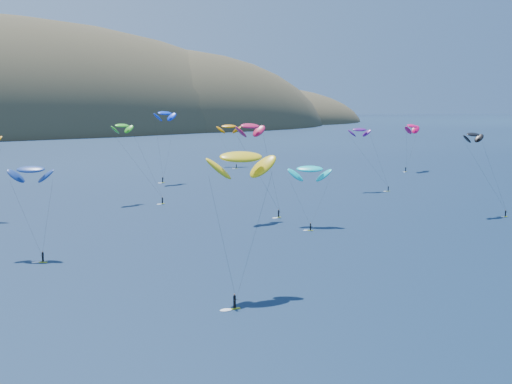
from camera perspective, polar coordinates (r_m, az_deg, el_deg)
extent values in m
ellipsoid|color=#3D3526|center=(642.24, -7.56, 4.36)|extent=(320.00, 220.00, 156.00)
ellipsoid|color=#3D3526|center=(732.36, -0.15, 5.20)|extent=(240.00, 180.00, 84.00)
cube|color=#C0D517|center=(100.48, -1.72, -9.32)|extent=(1.65, 0.58, 0.09)
cylinder|color=black|center=(100.18, -1.73, -8.76)|extent=(0.38, 0.38, 1.73)
sphere|color=#8C6047|center=(99.90, -1.73, -8.21)|extent=(0.29, 0.29, 0.29)
ellipsoid|color=yellow|center=(108.43, -1.21, 2.83)|extent=(11.16, 5.75, 6.05)
cube|color=#C0D517|center=(194.78, -7.50, -0.94)|extent=(1.50, 0.87, 0.08)
cylinder|color=black|center=(194.64, -7.50, -0.67)|extent=(0.34, 0.34, 1.55)
sphere|color=#8C6047|center=(194.51, -7.51, -0.41)|extent=(0.26, 0.26, 0.26)
ellipsoid|color=green|center=(200.55, -10.68, 5.24)|extent=(7.72, 5.38, 3.93)
cube|color=#C0D517|center=(240.45, -7.48, 0.74)|extent=(1.55, 0.84, 0.08)
cylinder|color=black|center=(240.34, -7.48, 0.96)|extent=(0.35, 0.35, 1.59)
sphere|color=#8C6047|center=(240.23, -7.49, 1.18)|extent=(0.27, 0.27, 0.27)
ellipsoid|color=#0633E9|center=(243.19, -7.31, 6.28)|extent=(9.55, 6.39, 4.88)
cube|color=#C0D517|center=(156.30, 4.38, -3.09)|extent=(1.27, 1.09, 0.07)
cylinder|color=black|center=(156.14, 4.38, -2.79)|extent=(0.31, 0.31, 1.40)
sphere|color=#8C6047|center=(155.99, 4.39, -2.50)|extent=(0.23, 0.23, 0.23)
ellipsoid|color=#05D7DA|center=(163.08, 4.32, 1.85)|extent=(10.11, 9.14, 5.23)
cube|color=#C0D517|center=(221.45, 10.53, 0.06)|extent=(1.30, 0.73, 0.07)
cylinder|color=black|center=(221.35, 10.53, 0.26)|extent=(0.29, 0.29, 1.34)
sphere|color=#8C6047|center=(221.25, 10.54, 0.46)|extent=(0.22, 0.22, 0.22)
ellipsoid|color=#56107B|center=(223.91, 8.27, 4.96)|extent=(7.72, 5.30, 3.93)
cube|color=#C0D517|center=(183.55, 19.32, -1.87)|extent=(1.28, 0.44, 0.07)
cylinder|color=black|center=(183.42, 19.33, -1.62)|extent=(0.30, 0.30, 1.35)
sphere|color=#8C6047|center=(183.30, 19.34, -1.38)|extent=(0.23, 0.23, 0.23)
ellipsoid|color=black|center=(186.06, 16.98, 4.42)|extent=(6.82, 3.48, 3.71)
cube|color=#C0D517|center=(277.63, 11.88, 1.60)|extent=(1.48, 0.95, 0.08)
cylinder|color=black|center=(277.54, 11.89, 1.78)|extent=(0.34, 0.34, 1.53)
sphere|color=#8C6047|center=(277.45, 11.89, 1.96)|extent=(0.26, 0.26, 0.26)
ellipsoid|color=#E50657|center=(284.06, 12.37, 5.18)|extent=(11.05, 8.24, 5.59)
cube|color=#C0D517|center=(172.08, 1.82, -2.05)|extent=(1.55, 0.78, 0.08)
cylinder|color=black|center=(171.92, 1.82, -1.74)|extent=(0.35, 0.35, 1.59)
sphere|color=#8C6047|center=(171.77, 1.82, -1.44)|extent=(0.27, 0.27, 0.27)
ellipsoid|color=#D21648|center=(170.66, -0.48, 5.30)|extent=(9.37, 5.98, 4.83)
cube|color=#C0D517|center=(132.45, -16.67, -5.41)|extent=(1.52, 1.15, 0.08)
cylinder|color=black|center=(132.24, -16.69, -5.01)|extent=(0.35, 0.35, 1.62)
sphere|color=#8C6047|center=(132.04, -16.71, -4.61)|extent=(0.27, 0.27, 0.27)
ellipsoid|color=navy|center=(137.98, -17.59, 1.74)|extent=(8.85, 7.36, 4.50)
cube|color=#C0D517|center=(284.22, -1.58, 1.91)|extent=(1.40, 0.94, 0.08)
cylinder|color=black|center=(284.13, -1.58, 2.08)|extent=(0.32, 0.32, 1.46)
sphere|color=#8C6047|center=(284.04, -1.58, 2.25)|extent=(0.24, 0.24, 0.24)
ellipsoid|color=orange|center=(294.52, -2.19, 5.27)|extent=(10.51, 8.10, 5.32)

